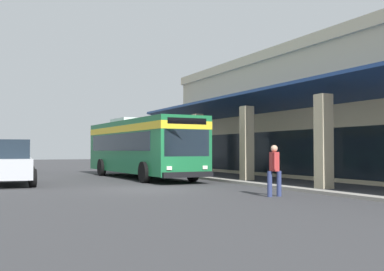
% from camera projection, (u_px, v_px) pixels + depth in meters
% --- Properties ---
extents(ground, '(120.00, 120.00, 0.00)m').
position_uv_depth(ground, '(307.00, 183.00, 21.50)').
color(ground, '#38383A').
extents(curb_strip, '(34.06, 0.50, 0.12)m').
position_uv_depth(curb_strip, '(220.00, 180.00, 22.73)').
color(curb_strip, '#9E998E').
rests_on(curb_strip, ground).
extents(plaza_building, '(28.68, 13.74, 7.46)m').
position_uv_depth(plaza_building, '(363.00, 113.00, 27.02)').
color(plaza_building, '#C6B793').
rests_on(plaza_building, ground).
extents(transit_bus, '(11.30, 3.12, 3.34)m').
position_uv_depth(transit_bus, '(141.00, 144.00, 25.25)').
color(transit_bus, '#196638').
rests_on(transit_bus, ground).
extents(parked_sedan_blue, '(4.54, 2.28, 1.47)m').
position_uv_depth(parked_sedan_blue, '(8.00, 162.00, 30.78)').
color(parked_sedan_blue, navy).
rests_on(parked_sedan_blue, ground).
extents(parked_suv_silver, '(4.96, 2.50, 1.97)m').
position_uv_depth(parked_suv_silver, '(8.00, 162.00, 20.12)').
color(parked_suv_silver, '#B2B5BA').
rests_on(parked_suv_silver, ground).
extents(pedestrian, '(0.60, 0.55, 1.70)m').
position_uv_depth(pedestrian, '(274.00, 168.00, 15.16)').
color(pedestrian, navy).
rests_on(pedestrian, ground).
extents(potted_palm, '(1.98, 1.56, 2.55)m').
position_uv_depth(potted_palm, '(195.00, 165.00, 28.81)').
color(potted_palm, gray).
rests_on(potted_palm, ground).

